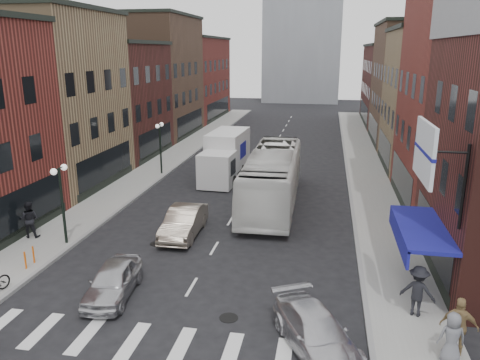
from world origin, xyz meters
name	(u,v)px	position (x,y,z in m)	size (l,w,h in m)	color
ground	(184,299)	(0.00, 0.00, 0.00)	(160.00, 160.00, 0.00)	black
sidewalk_left	(165,162)	(-8.50, 22.00, 0.07)	(3.00, 74.00, 0.15)	gray
sidewalk_right	(366,171)	(8.50, 22.00, 0.07)	(3.00, 74.00, 0.15)	gray
curb_left	(182,164)	(-7.00, 22.00, 0.00)	(0.20, 74.00, 0.16)	gray
curb_right	(347,171)	(7.00, 22.00, 0.00)	(0.20, 74.00, 0.16)	gray
crosswalk_stripes	(158,344)	(0.00, -3.00, 0.00)	(12.00, 2.20, 0.01)	silver
bldg_left_mid_a	(35,100)	(-14.99, 14.00, 6.15)	(10.30, 10.20, 12.30)	#8E714E
bldg_left_mid_b	(102,100)	(-14.99, 24.00, 5.15)	(10.30, 10.20, 10.30)	#431C18
bldg_left_far_a	(146,76)	(-14.99, 35.00, 6.65)	(10.30, 12.20, 13.30)	brown
bldg_left_far_b	(184,78)	(-14.99, 49.00, 5.65)	(10.30, 16.20, 11.30)	maroon
bldg_right_mid_b	(453,100)	(14.99, 24.00, 5.65)	(10.30, 10.20, 11.30)	#8E714E
bldg_right_far_a	(427,84)	(14.99, 35.00, 6.15)	(10.30, 12.20, 12.30)	brown
bldg_right_far_b	(405,85)	(14.99, 49.00, 5.15)	(10.30, 16.20, 10.30)	#431C18
awning_blue	(417,229)	(8.93, 2.50, 2.63)	(1.80, 5.00, 0.78)	navy
billboard_sign	(427,153)	(8.59, 0.50, 6.13)	(1.52, 3.00, 3.70)	black
streetlamp_near	(61,190)	(-7.40, 4.00, 2.91)	(0.32, 1.22, 4.11)	black
streetlamp_far	(160,139)	(-7.40, 18.00, 2.91)	(0.32, 1.22, 4.11)	black
bike_rack	(29,257)	(-7.60, 1.30, 0.55)	(0.08, 0.68, 0.80)	#D8590C
box_truck	(225,156)	(-2.30, 18.11, 1.71)	(2.67, 8.03, 3.45)	silver
transit_bus	(273,177)	(2.00, 12.53, 1.75)	(2.94, 12.56, 3.50)	silver
sedan_left_near	(113,281)	(-2.84, -0.28, 0.67)	(1.59, 3.94, 1.34)	silver
sedan_left_far	(184,222)	(-1.97, 6.37, 0.75)	(1.60, 4.57, 1.51)	#A69886
curb_car	(316,332)	(5.19, -2.29, 0.64)	(1.80, 4.42, 1.28)	silver
ped_left_solo	(29,219)	(-9.60, 4.35, 1.12)	(0.94, 0.54, 1.93)	black
ped_right_a	(418,291)	(8.73, 0.24, 1.11)	(1.24, 0.61, 1.92)	black
ped_right_b	(459,326)	(9.60, -1.90, 1.12)	(1.14, 0.57, 1.95)	olive
ped_right_c	(452,338)	(9.30, -2.37, 0.99)	(0.82, 0.53, 1.67)	slate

